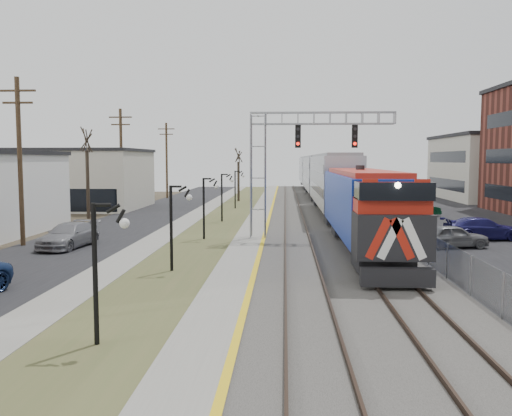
{
  "coord_description": "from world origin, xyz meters",
  "views": [
    {
      "loc": [
        1.2,
        -6.39,
        5.18
      ],
      "look_at": [
        -0.33,
        22.29,
        2.6
      ],
      "focal_mm": 38.0,
      "sensor_mm": 36.0,
      "label": 1
    }
  ],
  "objects": [
    {
      "name": "lampposts",
      "position": [
        -4.0,
        18.29,
        2.0
      ],
      "size": [
        0.14,
        62.14,
        4.0
      ],
      "color": "black",
      "rests_on": "ground"
    },
    {
      "name": "bare_trees",
      "position": [
        -12.66,
        38.91,
        2.7
      ],
      "size": [
        12.3,
        42.3,
        5.95
      ],
      "color": "#382D23",
      "rests_on": "ground"
    },
    {
      "name": "car_lot_f",
      "position": [
        13.36,
        43.35,
        0.65
      ],
      "size": [
        4.18,
        2.39,
        1.3
      ],
      "primitive_type": "imported",
      "rotation": [
        0.0,
        0.0,
        1.84
      ],
      "color": "#0C3C21",
      "rests_on": "ground"
    },
    {
      "name": "utility_poles",
      "position": [
        -14.5,
        25.0,
        5.0
      ],
      "size": [
        0.28,
        80.28,
        10.0
      ],
      "color": "#4C3823",
      "rests_on": "ground"
    },
    {
      "name": "train",
      "position": [
        5.5,
        58.61,
        2.92
      ],
      "size": [
        3.0,
        85.85,
        5.33
      ],
      "color": "#122D99",
      "rests_on": "ground"
    },
    {
      "name": "platform_edge",
      "position": [
        -0.12,
        35.0,
        0.24
      ],
      "size": [
        0.24,
        120.0,
        0.01
      ],
      "primitive_type": "cube",
      "color": "gold",
      "rests_on": "platform"
    },
    {
      "name": "car_lot_g",
      "position": [
        13.02,
        47.75,
        0.66
      ],
      "size": [
        4.68,
        2.21,
        1.32
      ],
      "primitive_type": "imported",
      "rotation": [
        0.0,
        0.0,
        1.65
      ],
      "color": "#A70C10",
      "rests_on": "ground"
    },
    {
      "name": "grass_median",
      "position": [
        -4.0,
        35.0,
        0.03
      ],
      "size": [
        4.0,
        120.0,
        0.06
      ],
      "primitive_type": "cube",
      "color": "#48512B",
      "rests_on": "ground"
    },
    {
      "name": "car_street_b",
      "position": [
        -11.44,
        24.39,
        0.71
      ],
      "size": [
        2.6,
        5.13,
        1.43
      ],
      "primitive_type": "imported",
      "rotation": [
        0.0,
        0.0,
        -0.12
      ],
      "color": "gray",
      "rests_on": "ground"
    },
    {
      "name": "platform",
      "position": [
        -1.0,
        35.0,
        0.12
      ],
      "size": [
        2.0,
        120.0,
        0.24
      ],
      "primitive_type": "cube",
      "color": "gray",
      "rests_on": "ground"
    },
    {
      "name": "parking_lot",
      "position": [
        16.0,
        35.0,
        0.02
      ],
      "size": [
        16.0,
        120.0,
        0.04
      ],
      "primitive_type": "cube",
      "color": "black",
      "rests_on": "ground"
    },
    {
      "name": "street_west",
      "position": [
        -11.5,
        35.0,
        0.02
      ],
      "size": [
        7.0,
        120.0,
        0.04
      ],
      "primitive_type": "cube",
      "color": "black",
      "rests_on": "ground"
    },
    {
      "name": "signal_gantry",
      "position": [
        1.22,
        27.99,
        5.59
      ],
      "size": [
        9.0,
        1.07,
        8.15
      ],
      "color": "gray",
      "rests_on": "ground"
    },
    {
      "name": "track_far",
      "position": [
        5.5,
        35.0,
        0.28
      ],
      "size": [
        1.58,
        120.0,
        0.15
      ],
      "color": "#2D2119",
      "rests_on": "ballast_bed"
    },
    {
      "name": "ballast_bed",
      "position": [
        4.0,
        35.0,
        0.1
      ],
      "size": [
        8.0,
        120.0,
        0.2
      ],
      "primitive_type": "cube",
      "color": "#595651",
      "rests_on": "ground"
    },
    {
      "name": "car_lot_d",
      "position": [
        13.88,
        28.85,
        0.71
      ],
      "size": [
        5.13,
        2.59,
        1.43
      ],
      "primitive_type": "imported",
      "rotation": [
        0.0,
        0.0,
        1.69
      ],
      "color": "navy",
      "rests_on": "ground"
    },
    {
      "name": "track_near",
      "position": [
        2.0,
        35.0,
        0.28
      ],
      "size": [
        1.58,
        120.0,
        0.15
      ],
      "color": "#2D2119",
      "rests_on": "ballast_bed"
    },
    {
      "name": "fence",
      "position": [
        8.2,
        35.0,
        0.8
      ],
      "size": [
        0.04,
        120.0,
        1.6
      ],
      "primitive_type": "cube",
      "color": "gray",
      "rests_on": "ground"
    },
    {
      "name": "sidewalk",
      "position": [
        -7.0,
        35.0,
        0.04
      ],
      "size": [
        2.0,
        120.0,
        0.08
      ],
      "primitive_type": "cube",
      "color": "gray",
      "rests_on": "ground"
    },
    {
      "name": "car_lot_e",
      "position": [
        11.06,
        25.53,
        0.68
      ],
      "size": [
        4.17,
        2.18,
        1.35
      ],
      "primitive_type": "imported",
      "rotation": [
        0.0,
        0.0,
        1.72
      ],
      "color": "slate",
      "rests_on": "ground"
    }
  ]
}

